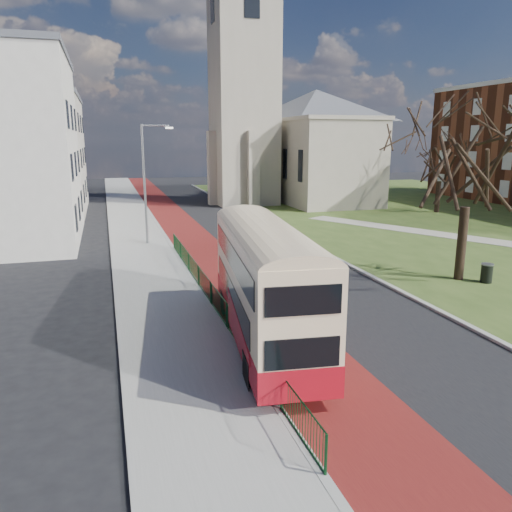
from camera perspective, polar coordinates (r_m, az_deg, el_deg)
name	(u,v)px	position (r m, az deg, el deg)	size (l,w,h in m)	color
ground	(308,331)	(19.33, 6.00, -8.55)	(160.00, 160.00, 0.00)	black
road_carriageway	(225,235)	(38.18, -3.53, 2.42)	(9.00, 120.00, 0.01)	black
bus_lane	(190,237)	(37.66, -7.53, 2.18)	(3.40, 120.00, 0.01)	#591414
pavement_west	(138,239)	(37.25, -13.31, 1.90)	(4.00, 120.00, 0.12)	gray
kerb_west	(166,237)	(37.41, -10.26, 2.10)	(0.25, 120.00, 0.13)	#999993
kerb_east	(274,227)	(41.31, 2.05, 3.35)	(0.25, 80.00, 0.13)	#999993
grass_green	(474,217)	(51.26, 23.67, 4.12)	(40.00, 80.00, 0.04)	#344E1B
pedestrian_railing	(211,294)	(21.94, -5.20, -4.32)	(0.07, 24.00, 1.12)	#0D3B1A
gothic_church	(283,83)	(58.25, 3.16, 19.11)	(16.38, 18.00, 40.00)	gray
street_block_far	(29,153)	(54.97, -24.49, 10.62)	(10.30, 16.30, 11.50)	#BAB09E
streetlamp	(147,178)	(34.71, -12.40, 8.71)	(2.13, 0.18, 8.00)	gray
bus	(265,279)	(17.37, 1.03, -2.68)	(3.49, 10.22, 4.19)	#A30F1B
winter_tree_near	(471,147)	(27.14, 23.36, 11.39)	(6.69, 6.69, 9.73)	black
winter_tree_far	(441,157)	(52.56, 20.39, 10.60)	(6.27, 6.27, 7.86)	black
litter_bin	(487,273)	(27.83, 24.86, -1.78)	(0.75, 0.75, 0.98)	black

